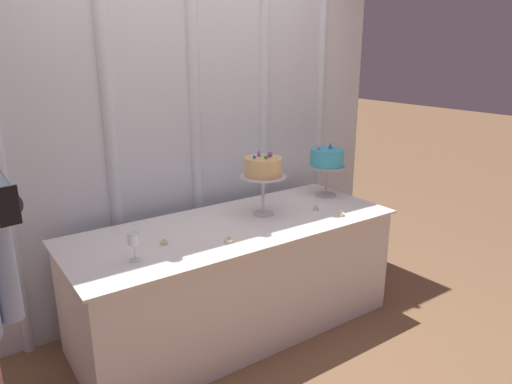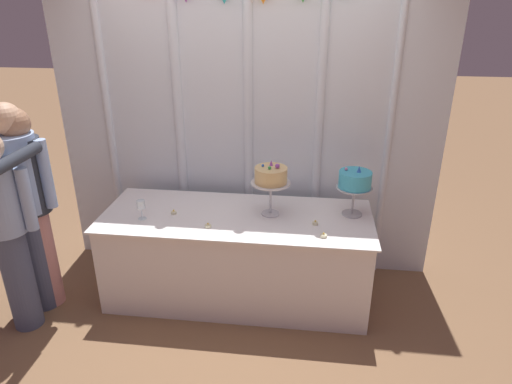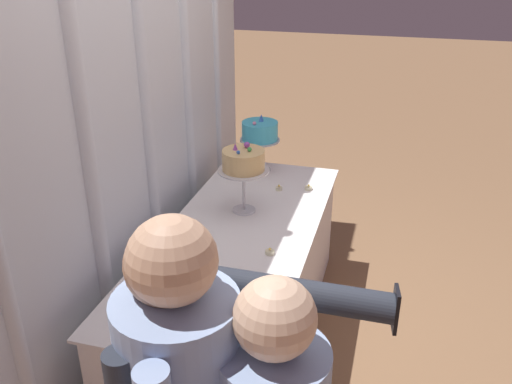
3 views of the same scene
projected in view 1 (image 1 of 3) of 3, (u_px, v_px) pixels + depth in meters
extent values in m
plane|color=#846042|center=(244.00, 334.00, 3.16)|extent=(24.00, 24.00, 0.00)
cube|color=silver|center=(190.00, 110.00, 3.26)|extent=(3.27, 0.04, 2.83)
cylinder|color=silver|center=(109.00, 117.00, 2.93)|extent=(0.08, 0.08, 2.83)
cylinder|color=silver|center=(194.00, 110.00, 3.25)|extent=(0.08, 0.08, 2.83)
cylinder|color=silver|center=(264.00, 105.00, 3.58)|extent=(0.07, 0.07, 2.83)
cylinder|color=silver|center=(320.00, 100.00, 3.89)|extent=(0.06, 0.06, 2.83)
cube|color=white|center=(235.00, 278.00, 3.13)|extent=(2.08, 0.79, 0.73)
cube|color=white|center=(234.00, 226.00, 3.02)|extent=(2.13, 0.84, 0.01)
cylinder|color=silver|center=(263.00, 214.00, 3.20)|extent=(0.14, 0.14, 0.01)
cylinder|color=silver|center=(263.00, 195.00, 3.16)|extent=(0.02, 0.02, 0.25)
cylinder|color=silver|center=(263.00, 176.00, 3.12)|extent=(0.31, 0.31, 0.01)
cylinder|color=#DBB775|center=(263.00, 167.00, 3.10)|extent=(0.25, 0.25, 0.12)
sphere|color=purple|center=(270.00, 154.00, 3.10)|extent=(0.04, 0.04, 0.04)
cone|color=purple|center=(259.00, 153.00, 3.12)|extent=(0.03, 0.03, 0.04)
sphere|color=blue|center=(254.00, 157.00, 3.06)|extent=(0.02, 0.02, 0.02)
sphere|color=green|center=(266.00, 157.00, 3.05)|extent=(0.03, 0.03, 0.03)
cylinder|color=#B2B2B7|center=(325.00, 195.00, 3.61)|extent=(0.16, 0.16, 0.01)
cylinder|color=#B2B2B7|center=(326.00, 181.00, 3.58)|extent=(0.02, 0.02, 0.21)
cylinder|color=#B2B2B7|center=(327.00, 166.00, 3.54)|extent=(0.28, 0.28, 0.01)
cylinder|color=#3DB2D1|center=(327.00, 157.00, 3.52)|extent=(0.25, 0.25, 0.13)
cone|color=blue|center=(330.00, 145.00, 3.51)|extent=(0.03, 0.03, 0.05)
sphere|color=pink|center=(319.00, 148.00, 3.48)|extent=(0.02, 0.02, 0.02)
cylinder|color=silver|center=(135.00, 260.00, 2.51)|extent=(0.06, 0.06, 0.00)
cylinder|color=silver|center=(135.00, 252.00, 2.50)|extent=(0.01, 0.01, 0.09)
cylinder|color=silver|center=(134.00, 239.00, 2.47)|extent=(0.06, 0.06, 0.06)
cylinder|color=beige|center=(164.00, 243.00, 2.71)|extent=(0.04, 0.04, 0.02)
sphere|color=#F9CC4C|center=(164.00, 239.00, 2.71)|extent=(0.01, 0.01, 0.01)
cylinder|color=beige|center=(229.00, 241.00, 2.74)|extent=(0.05, 0.05, 0.02)
sphere|color=#F9CC4C|center=(229.00, 237.00, 2.74)|extent=(0.01, 0.01, 0.01)
cylinder|color=beige|center=(316.00, 209.00, 3.28)|extent=(0.04, 0.04, 0.02)
sphere|color=#F9CC4C|center=(316.00, 206.00, 3.28)|extent=(0.01, 0.01, 0.01)
cylinder|color=beige|center=(341.00, 214.00, 3.17)|extent=(0.05, 0.05, 0.02)
sphere|color=#F9CC4C|center=(341.00, 212.00, 3.17)|extent=(0.01, 0.01, 0.01)
cube|color=black|center=(8.00, 206.00, 1.43)|extent=(0.06, 0.02, 0.12)
cylinder|color=#93ADD6|center=(4.00, 264.00, 1.75)|extent=(0.08, 0.08, 0.46)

